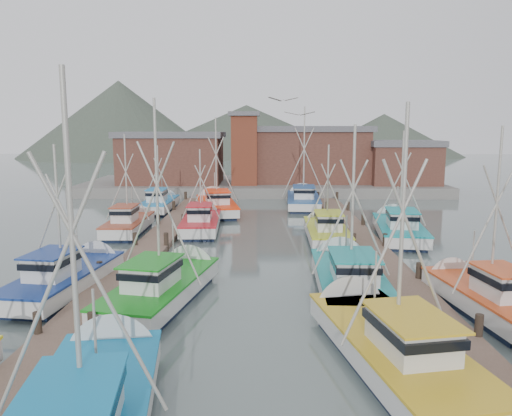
{
  "coord_description": "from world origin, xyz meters",
  "views": [
    {
      "loc": [
        0.22,
        -26.15,
        7.78
      ],
      "look_at": [
        -0.25,
        6.39,
        2.6
      ],
      "focal_mm": 35.0,
      "sensor_mm": 36.0,
      "label": 1
    }
  ],
  "objects_px": {
    "boat_4": "(166,285)",
    "boat_12": "(216,205)",
    "boat_0": "(90,411)",
    "boat_8": "(202,222)",
    "lookout_tower": "(244,148)",
    "boat_1": "(386,342)"
  },
  "relations": [
    {
      "from": "boat_4",
      "to": "boat_8",
      "type": "distance_m",
      "value": 15.82
    },
    {
      "from": "lookout_tower",
      "to": "boat_4",
      "type": "relative_size",
      "value": 0.86
    },
    {
      "from": "lookout_tower",
      "to": "boat_0",
      "type": "xyz_separation_m",
      "value": [
        -2.17,
        -47.53,
        -4.87
      ]
    },
    {
      "from": "boat_4",
      "to": "boat_12",
      "type": "distance_m",
      "value": 24.46
    },
    {
      "from": "boat_8",
      "to": "boat_12",
      "type": "bearing_deg",
      "value": 85.58
    },
    {
      "from": "boat_4",
      "to": "boat_8",
      "type": "bearing_deg",
      "value": 102.58
    },
    {
      "from": "boat_4",
      "to": "boat_12",
      "type": "height_order",
      "value": "boat_4"
    },
    {
      "from": "lookout_tower",
      "to": "boat_1",
      "type": "bearing_deg",
      "value": -81.6
    },
    {
      "from": "boat_0",
      "to": "boat_8",
      "type": "relative_size",
      "value": 1.16
    },
    {
      "from": "lookout_tower",
      "to": "boat_12",
      "type": "xyz_separation_m",
      "value": [
        -2.24,
        -12.73,
        -4.87
      ]
    },
    {
      "from": "boat_1",
      "to": "lookout_tower",
      "type": "bearing_deg",
      "value": 87.29
    },
    {
      "from": "boat_8",
      "to": "lookout_tower",
      "type": "bearing_deg",
      "value": 80.73
    },
    {
      "from": "boat_0",
      "to": "boat_1",
      "type": "xyz_separation_m",
      "value": [
        8.55,
        4.33,
        -0.0
      ]
    },
    {
      "from": "boat_0",
      "to": "boat_12",
      "type": "distance_m",
      "value": 34.8
    },
    {
      "from": "boat_0",
      "to": "boat_8",
      "type": "bearing_deg",
      "value": 83.2
    },
    {
      "from": "boat_0",
      "to": "boat_8",
      "type": "height_order",
      "value": "boat_0"
    },
    {
      "from": "lookout_tower",
      "to": "boat_8",
      "type": "distance_m",
      "value": 22.07
    },
    {
      "from": "lookout_tower",
      "to": "boat_8",
      "type": "bearing_deg",
      "value": -96.74
    },
    {
      "from": "lookout_tower",
      "to": "boat_0",
      "type": "distance_m",
      "value": 47.83
    },
    {
      "from": "boat_12",
      "to": "boat_1",
      "type": "bearing_deg",
      "value": -84.48
    },
    {
      "from": "lookout_tower",
      "to": "boat_4",
      "type": "bearing_deg",
      "value": -93.42
    },
    {
      "from": "lookout_tower",
      "to": "boat_1",
      "type": "height_order",
      "value": "lookout_tower"
    }
  ]
}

